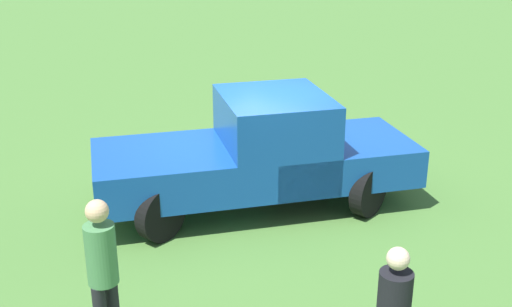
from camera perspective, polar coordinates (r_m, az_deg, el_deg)
ground_plane at (r=10.57m, az=0.46°, el=-4.19°), size 80.00×80.00×0.00m
pickup_truck at (r=10.06m, az=0.71°, el=0.33°), size 5.12×4.46×1.83m
person_bystander at (r=6.86m, az=-13.52°, el=-9.98°), size 0.38×0.38×1.81m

